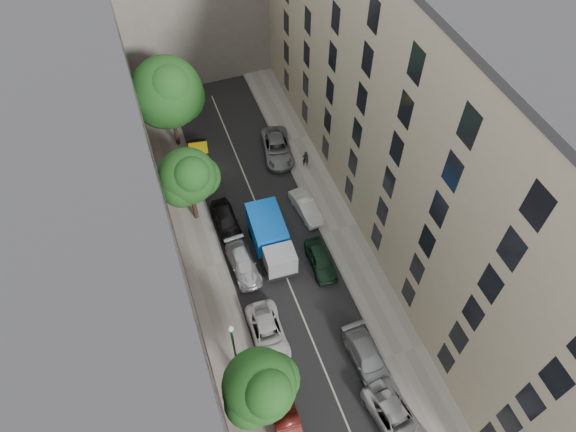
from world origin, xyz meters
name	(u,v)px	position (x,y,z in m)	size (l,w,h in m)	color
ground	(275,248)	(0.00, 0.00, 0.00)	(120.00, 120.00, 0.00)	#4C4C49
road_surface	(275,248)	(0.00, 0.00, 0.01)	(8.00, 44.00, 0.02)	black
sidewalk_left	(206,268)	(-5.50, 0.00, 0.07)	(3.00, 44.00, 0.15)	gray
sidewalk_right	(340,229)	(5.50, 0.00, 0.07)	(3.00, 44.00, 0.15)	gray
building_left	(92,202)	(-11.00, 0.00, 10.00)	(8.00, 44.00, 20.00)	#4B4846
building_right	(427,118)	(11.00, 0.00, 10.00)	(8.00, 44.00, 20.00)	#B2A88A
tarp_truck	(271,238)	(-0.27, 0.01, 1.52)	(2.61, 6.06, 2.76)	black
car_left_1	(289,431)	(-3.60, -13.40, 0.72)	(1.52, 4.36, 1.44)	#4E120F
car_left_2	(268,333)	(-2.80, -6.92, 0.68)	(2.24, 4.86, 1.35)	silver
car_left_3	(243,264)	(-2.80, -0.94, 0.65)	(1.83, 4.51, 1.31)	silver
car_left_4	(226,220)	(-2.90, 3.40, 0.73)	(1.73, 4.31, 1.47)	black
car_left_5	(200,157)	(-3.24, 11.00, 0.70)	(1.48, 4.26, 1.40)	black
car_right_0	(396,420)	(2.80, -15.00, 0.72)	(2.39, 5.18, 1.44)	#B7B7BC
car_right_1	(367,358)	(2.80, -10.80, 0.69)	(1.94, 4.77, 1.38)	slate
car_right_2	(321,260)	(2.80, -2.60, 0.69)	(1.63, 4.05, 1.38)	black
car_right_3	(306,207)	(3.60, 2.58, 0.66)	(1.39, 3.99, 1.32)	silver
car_right_4	(277,148)	(3.55, 9.80, 0.74)	(2.46, 5.33, 1.48)	gray
tree_near	(262,388)	(-4.67, -12.00, 5.27)	(4.59, 4.20, 7.56)	#382619
tree_mid	(189,178)	(-4.91, 4.89, 4.88)	(4.73, 4.36, 7.15)	#382619
tree_far	(169,94)	(-4.50, 13.89, 5.78)	(6.20, 6.06, 8.81)	#382619
lamp_post	(234,348)	(-5.41, -8.90, 4.40)	(0.36, 0.36, 6.97)	#1B612D
pedestrian	(305,159)	(5.41, 7.53, 0.94)	(0.57, 0.38, 1.57)	black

